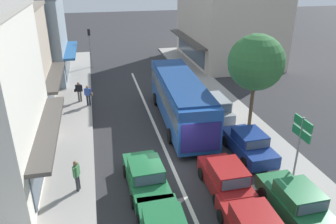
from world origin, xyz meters
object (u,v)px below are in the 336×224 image
Objects in this scene: city_bus at (180,97)px; sedan_behind_bus_near at (146,177)px; traffic_light_downstreet at (90,42)px; pedestrian_browsing_midblock at (77,174)px; directional_road_sign at (301,134)px; hatchback_queue_gap_filler at (225,178)px; street_tree_right at (256,63)px; parked_wagon_kerb_third at (213,107)px; pedestrian_far_walker at (88,94)px; parked_sedan_kerb_front at (297,203)px; pedestrian_with_handbag_near at (79,90)px; parked_sedan_kerb_second at (248,144)px.

city_bus reaches higher than sedan_behind_bus_near.
traffic_light_downstreet is 2.58× the size of pedestrian_browsing_midblock.
sedan_behind_bus_near is 7.82m from directional_road_sign.
hatchback_queue_gap_filler is 8.54m from street_tree_right.
street_tree_right is at bearing -22.38° from city_bus.
parked_wagon_kerb_third is 2.77× the size of pedestrian_far_walker.
pedestrian_far_walker is (-8.80, 14.61, 0.40)m from parked_sedan_kerb_front.
pedestrian_with_handbag_near reaches higher than parked_wagon_kerb_third.
pedestrian_browsing_midblock is (-6.86, -6.68, -0.81)m from city_bus.
parked_sedan_kerb_second is at bearing -88.21° from parked_wagon_kerb_third.
parked_wagon_kerb_third is at bearing 50.15° from sedan_behind_bus_near.
traffic_light_downstreet is 25.41m from directional_road_sign.
city_bus is 6.72× the size of pedestrian_with_handbag_near.
street_tree_right is at bearing -31.51° from pedestrian_with_handbag_near.
hatchback_queue_gap_filler is at bearing -106.11° from parked_wagon_kerb_third.
city_bus is 2.59× the size of parked_sedan_kerb_front.
directional_road_sign reaches higher than hatchback_queue_gap_filler.
parked_sedan_kerb_front is at bearing -28.81° from sedan_behind_bus_near.
sedan_behind_bus_near is 9.65m from parked_wagon_kerb_third.
traffic_light_downstreet is at bearing 119.51° from parked_wagon_kerb_third.
parked_wagon_kerb_third is 17.34m from traffic_light_downstreet.
city_bus is 6.72× the size of pedestrian_browsing_midblock.
street_tree_right reaches higher than parked_sedan_kerb_second.
directional_road_sign is 10.96m from pedestrian_browsing_midblock.
pedestrian_with_handbag_near reaches higher than parked_sedan_kerb_second.
sedan_behind_bus_near is 1.00× the size of parked_sedan_kerb_second.
pedestrian_far_walker is (-6.27, 4.14, -0.81)m from city_bus.
parked_sedan_kerb_front is 27.18m from traffic_light_downstreet.
pedestrian_far_walker is at bearing 156.63° from parked_wagon_kerb_third.
directional_road_sign is 0.57× the size of street_tree_right.
pedestrian_with_handbag_near is 1.00× the size of pedestrian_far_walker.
hatchback_queue_gap_filler is at bearing -11.70° from pedestrian_browsing_midblock.
sedan_behind_bus_near is at bearing -76.62° from pedestrian_far_walker.
parked_sedan_kerb_front is at bearing -90.33° from parked_wagon_kerb_third.
directional_road_sign is at bearing 59.50° from parked_sedan_kerb_front.
sedan_behind_bus_near is at bearing -7.22° from pedestrian_browsing_midblock.
traffic_light_downstreet is at bearing 111.06° from city_bus.
city_bus is at bearing -68.94° from traffic_light_downstreet.
sedan_behind_bus_near is 3.31m from pedestrian_browsing_midblock.
street_tree_right is at bearing 77.22° from parked_sedan_kerb_front.
parked_sedan_kerb_second is at bearing -117.11° from street_tree_right.
parked_wagon_kerb_third is (6.19, 7.41, 0.08)m from sedan_behind_bus_near.
sedan_behind_bus_near is 1.15× the size of hatchback_queue_gap_filler.
directional_road_sign is (3.88, -8.17, 0.82)m from city_bus.
parked_sedan_kerb_front is 2.59× the size of pedestrian_browsing_midblock.
city_bus is 8.73m from pedestrian_with_handbag_near.
pedestrian_browsing_midblock reaches higher than parked_sedan_kerb_front.
hatchback_queue_gap_filler is (3.74, -1.04, 0.05)m from sedan_behind_bus_near.
traffic_light_downstreet is 0.66× the size of street_tree_right.
street_tree_right is (10.37, -17.14, 1.67)m from traffic_light_downstreet.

